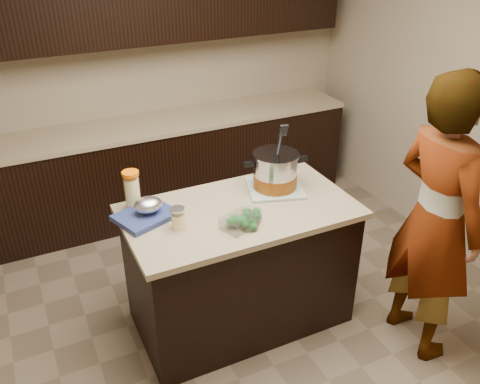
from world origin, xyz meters
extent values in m
plane|color=brown|center=(0.00, 0.00, 0.00)|extent=(4.00, 4.00, 0.00)
cube|color=tan|center=(0.00, 2.00, 1.35)|extent=(4.00, 0.04, 2.70)
cube|color=black|center=(0.00, 1.70, 0.43)|extent=(3.60, 0.60, 0.86)
cube|color=tan|center=(0.00, 1.70, 0.88)|extent=(3.60, 0.63, 0.04)
cube|color=black|center=(0.00, 0.00, 0.43)|extent=(1.40, 0.75, 0.86)
cube|color=tan|center=(0.00, 0.00, 0.88)|extent=(1.46, 0.81, 0.04)
cube|color=#62875B|center=(0.32, 0.14, 0.91)|extent=(0.45, 0.45, 0.02)
cylinder|color=#B7B7BC|center=(0.32, 0.14, 1.03)|extent=(0.34, 0.34, 0.23)
cylinder|color=brown|center=(0.32, 0.14, 0.97)|extent=(0.35, 0.35, 0.09)
cylinder|color=#B7B7BC|center=(0.32, 0.14, 1.15)|extent=(0.37, 0.37, 0.02)
cube|color=black|center=(0.15, 0.17, 1.11)|extent=(0.08, 0.05, 0.03)
cube|color=black|center=(0.50, 0.10, 1.11)|extent=(0.08, 0.05, 0.03)
cylinder|color=black|center=(0.32, 0.10, 1.22)|extent=(0.05, 0.12, 0.28)
cylinder|color=#F8EC97|center=(-0.60, 0.29, 1.01)|extent=(0.11, 0.11, 0.21)
cylinder|color=white|center=(-0.60, 0.29, 1.02)|extent=(0.13, 0.13, 0.24)
cylinder|color=orange|center=(-0.60, 0.29, 1.15)|extent=(0.13, 0.13, 0.02)
cylinder|color=#F8EC97|center=(-0.43, -0.04, 0.95)|extent=(0.10, 0.10, 0.09)
cylinder|color=white|center=(-0.43, -0.04, 0.96)|extent=(0.11, 0.11, 0.12)
cylinder|color=silver|center=(-0.43, -0.04, 1.03)|extent=(0.11, 0.11, 0.02)
cylinder|color=silver|center=(0.01, -0.14, 0.93)|extent=(0.13, 0.13, 0.06)
cylinder|color=silver|center=(-0.05, -0.23, 0.93)|extent=(0.11, 0.11, 0.05)
cube|color=silver|center=(-0.09, -0.19, 0.94)|extent=(0.25, 0.21, 0.07)
cube|color=navy|center=(-0.57, 0.15, 0.92)|extent=(0.41, 0.37, 0.03)
ellipsoid|color=silver|center=(-0.55, 0.15, 0.98)|extent=(0.17, 0.14, 0.09)
imported|color=gray|center=(0.98, -0.67, 0.92)|extent=(0.46, 0.68, 1.84)
camera|label=1|loc=(-1.19, -2.48, 2.53)|focal=38.00mm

